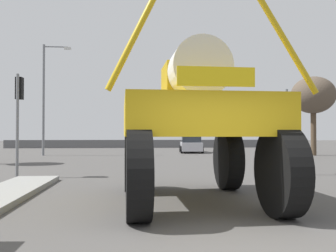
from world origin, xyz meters
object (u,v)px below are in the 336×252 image
Objects in this scene: sedan_ahead at (191,144)px; traffic_signal_near_right at (285,113)px; streetlight_far_left at (46,94)px; oversize_sprayer at (193,124)px; traffic_signal_near_left at (19,102)px; bare_tree_right at (313,96)px.

traffic_signal_near_right is (1.31, -17.04, 1.77)m from sedan_ahead.
oversize_sprayer is at bearing -67.10° from streetlight_far_left.
streetlight_far_left is at bearing 20.61° from oversize_sprayer.
oversize_sprayer reaches higher than traffic_signal_near_left.
sedan_ahead is 0.51× the size of streetlight_far_left.
bare_tree_right is at bearing 59.33° from traffic_signal_near_right.
streetlight_far_left is at bearing 175.69° from bare_tree_right.
bare_tree_right is at bearing -35.93° from oversize_sprayer.
traffic_signal_near_left is at bearing 156.58° from sedan_ahead.
streetlight_far_left reaches higher than oversize_sprayer.
traffic_signal_near_right is 14.36m from bare_tree_right.
streetlight_far_left is (-2.33, 13.75, 1.78)m from traffic_signal_near_left.
oversize_sprayer is 1.44× the size of traffic_signal_near_left.
oversize_sprayer is 0.95× the size of bare_tree_right.
sedan_ahead is 17.18m from traffic_signal_near_right.
traffic_signal_near_right is 0.58× the size of bare_tree_right.
sedan_ahead is 12.51m from streetlight_far_left.
bare_tree_right is (11.83, 17.78, 2.58)m from oversize_sprayer.
traffic_signal_near_left is (-5.82, 5.54, 0.95)m from oversize_sprayer.
bare_tree_right is (7.25, 12.24, 1.99)m from traffic_signal_near_right.
oversize_sprayer is 7.22m from traffic_signal_near_right.
sedan_ahead is at bearing 61.93° from traffic_signal_near_left.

